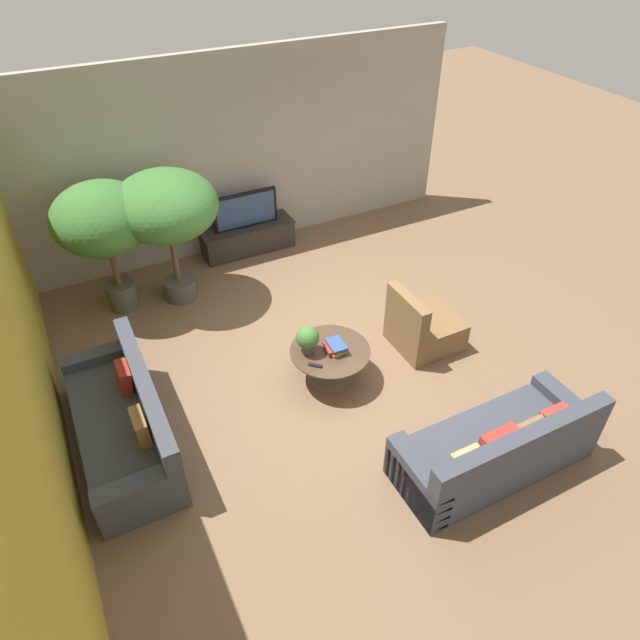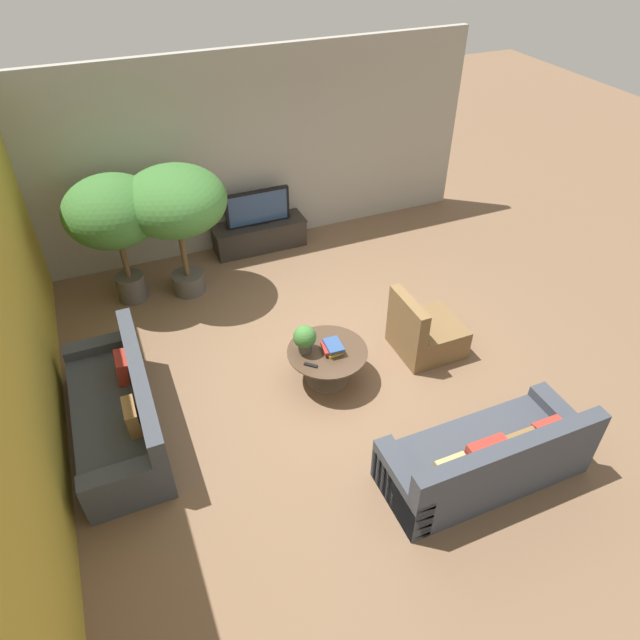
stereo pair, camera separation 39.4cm
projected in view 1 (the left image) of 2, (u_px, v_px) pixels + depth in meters
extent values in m
plane|color=brown|center=(332.00, 358.00, 7.29)|extent=(24.00, 24.00, 0.00)
cube|color=#A39E93|center=(233.00, 155.00, 8.62)|extent=(7.40, 0.12, 3.00)
cube|color=gold|center=(17.00, 333.00, 5.34)|extent=(0.12, 7.40, 3.00)
cube|color=#2D2823|center=(248.00, 238.00, 9.20)|extent=(1.47, 0.48, 0.45)
cube|color=#2D2823|center=(247.00, 226.00, 9.07)|extent=(1.50, 0.50, 0.02)
cube|color=black|center=(245.00, 210.00, 8.89)|extent=(1.03, 0.08, 0.56)
cube|color=navy|center=(246.00, 211.00, 8.86)|extent=(0.95, 0.00, 0.50)
cube|color=black|center=(246.00, 225.00, 9.05)|extent=(0.31, 0.13, 0.02)
cylinder|color=#756656|center=(330.00, 377.00, 7.00)|extent=(0.53, 0.53, 0.02)
cylinder|color=#756656|center=(330.00, 365.00, 6.87)|extent=(0.10, 0.10, 0.43)
cylinder|color=#4C3828|center=(330.00, 351.00, 6.73)|extent=(0.96, 0.96, 0.02)
cube|color=#3D424C|center=(122.00, 430.00, 6.08)|extent=(0.84, 2.19, 0.42)
cube|color=#3D424C|center=(146.00, 392.00, 5.94)|extent=(0.16, 2.19, 0.42)
cube|color=#3D424C|center=(103.00, 368.00, 6.74)|extent=(0.84, 0.20, 0.54)
cube|color=#3D424C|center=(142.00, 499.00, 5.35)|extent=(0.84, 0.20, 0.54)
cube|color=#B23328|center=(124.00, 377.00, 6.20)|extent=(0.15, 0.32, 0.30)
cube|color=olive|center=(141.00, 427.00, 5.64)|extent=(0.13, 0.34, 0.31)
cube|color=#3D424C|center=(492.00, 450.00, 5.87)|extent=(2.09, 0.84, 0.42)
cube|color=#3D424C|center=(524.00, 447.00, 5.37)|extent=(2.09, 0.16, 0.42)
cube|color=#3D424C|center=(561.00, 415.00, 6.17)|extent=(0.20, 0.84, 0.54)
cube|color=#3D424C|center=(416.00, 482.00, 5.50)|extent=(0.20, 0.84, 0.54)
cube|color=#B23328|center=(554.00, 420.00, 5.73)|extent=(0.31, 0.17, 0.30)
cube|color=olive|center=(526.00, 433.00, 5.59)|extent=(0.34, 0.18, 0.33)
cube|color=#B23328|center=(497.00, 445.00, 5.44)|extent=(0.39, 0.13, 0.36)
cube|color=tan|center=(465.00, 462.00, 5.33)|extent=(0.31, 0.13, 0.28)
cube|color=brown|center=(426.00, 331.00, 7.39)|extent=(0.80, 0.76, 0.40)
cube|color=brown|center=(407.00, 312.00, 7.00)|extent=(0.14, 0.76, 0.46)
cylinder|color=#514C47|center=(122.00, 295.00, 8.02)|extent=(0.40, 0.40, 0.39)
cylinder|color=brown|center=(115.00, 267.00, 7.73)|extent=(0.08, 0.08, 0.56)
ellipsoid|color=#3D7533|center=(102.00, 218.00, 7.27)|extent=(1.28, 1.28, 0.91)
cylinder|color=#514C47|center=(180.00, 288.00, 8.24)|extent=(0.46, 0.46, 0.29)
cylinder|color=brown|center=(175.00, 258.00, 7.92)|extent=(0.08, 0.08, 0.73)
ellipsoid|color=#3D7533|center=(165.00, 206.00, 7.42)|extent=(1.39, 1.39, 0.89)
cylinder|color=#514C47|center=(308.00, 348.00, 6.67)|extent=(0.16, 0.16, 0.10)
sphere|color=#3D7533|center=(308.00, 337.00, 6.56)|extent=(0.27, 0.27, 0.27)
cube|color=gold|center=(335.00, 350.00, 6.70)|extent=(0.19, 0.22, 0.04)
cube|color=#A32823|center=(334.00, 347.00, 6.69)|extent=(0.24, 0.26, 0.04)
cube|color=#2D4C84|center=(336.00, 344.00, 6.66)|extent=(0.20, 0.28, 0.03)
cube|color=black|center=(315.00, 365.00, 6.50)|extent=(0.15, 0.14, 0.02)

